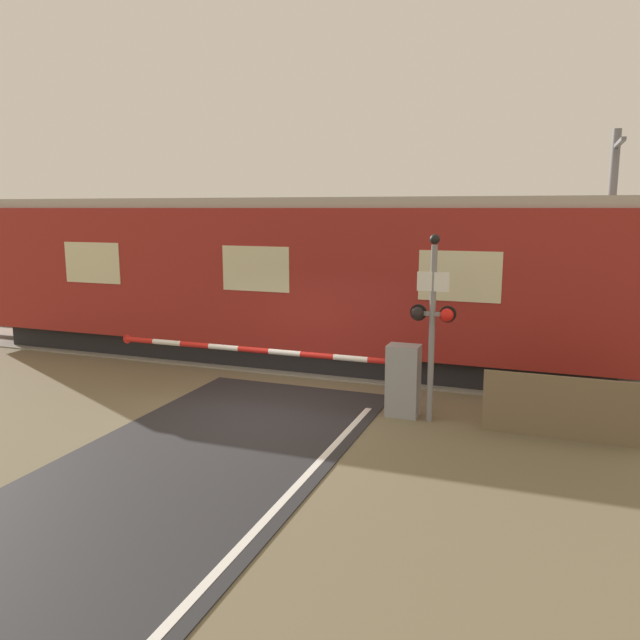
# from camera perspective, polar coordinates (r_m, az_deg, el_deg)

# --- Properties ---
(ground_plane) EXTENTS (80.00, 80.00, 0.00)m
(ground_plane) POSITION_cam_1_polar(r_m,az_deg,el_deg) (12.11, -5.25, -8.59)
(ground_plane) COLOR #6B6047
(track_bed) EXTENTS (36.00, 3.20, 0.13)m
(track_bed) POSITION_cam_1_polar(r_m,az_deg,el_deg) (15.94, 1.46, -3.85)
(track_bed) COLOR gray
(track_bed) RESTS_ON ground_plane
(train) EXTENTS (17.11, 3.06, 4.13)m
(train) POSITION_cam_1_polar(r_m,az_deg,el_deg) (16.10, -3.49, 3.84)
(train) COLOR black
(train) RESTS_ON ground_plane
(crossing_barrier) EXTENTS (6.65, 0.44, 1.37)m
(crossing_barrier) POSITION_cam_1_polar(r_m,az_deg,el_deg) (12.02, 5.08, -5.01)
(crossing_barrier) COLOR gray
(crossing_barrier) RESTS_ON ground_plane
(signal_post) EXTENTS (0.83, 0.26, 3.44)m
(signal_post) POSITION_cam_1_polar(r_m,az_deg,el_deg) (11.39, 10.22, 0.29)
(signal_post) COLOR gray
(signal_post) RESTS_ON ground_plane
(catenary_pole) EXTENTS (0.20, 1.90, 5.71)m
(catenary_pole) POSITION_cam_1_polar(r_m,az_deg,el_deg) (16.50, 24.85, 6.16)
(catenary_pole) COLOR slate
(catenary_pole) RESTS_ON ground_plane
(roadside_fence) EXTENTS (2.61, 0.06, 1.10)m
(roadside_fence) POSITION_cam_1_polar(r_m,az_deg,el_deg) (11.44, 21.24, -7.50)
(roadside_fence) COLOR #726047
(roadside_fence) RESTS_ON ground_plane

